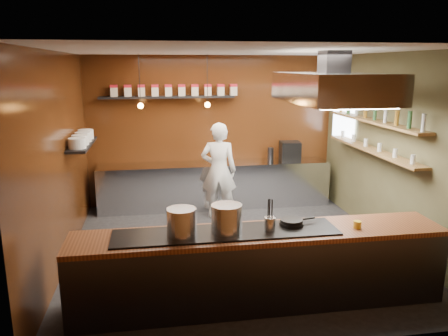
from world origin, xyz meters
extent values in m
plane|color=black|center=(0.00, 0.00, 0.00)|extent=(5.00, 5.00, 0.00)
plane|color=#3A1F0A|center=(0.00, 2.50, 1.50)|extent=(5.00, 0.00, 5.00)
plane|color=#3A1F0A|center=(-2.50, 0.00, 1.50)|extent=(0.00, 5.00, 5.00)
plane|color=#444026|center=(2.50, 0.00, 1.50)|extent=(0.00, 5.00, 5.00)
plane|color=silver|center=(0.00, 0.00, 3.00)|extent=(5.00, 5.00, 0.00)
plane|color=white|center=(2.45, 1.70, 1.90)|extent=(0.00, 1.00, 1.00)
cube|color=silver|center=(0.00, 2.17, 0.45)|extent=(4.60, 0.65, 0.90)
cube|color=#38383D|center=(0.00, -1.60, 0.43)|extent=(4.40, 0.70, 0.86)
cube|color=brown|center=(0.00, -1.60, 0.89)|extent=(4.40, 0.72, 0.06)
cube|color=black|center=(-0.40, -1.60, 0.93)|extent=(2.60, 0.55, 0.02)
cube|color=black|center=(-0.90, 2.36, 2.20)|extent=(2.60, 0.26, 0.04)
cube|color=black|center=(-2.34, 1.00, 1.55)|extent=(0.30, 1.40, 0.04)
cube|color=olive|center=(2.34, 0.30, 1.92)|extent=(0.26, 2.80, 0.04)
cube|color=olive|center=(2.34, 0.30, 1.45)|extent=(0.26, 2.80, 0.04)
cube|color=#38383D|center=(1.30, -0.40, 2.85)|extent=(0.35, 0.35, 0.30)
cube|color=silver|center=(1.30, -0.40, 2.50)|extent=(1.20, 2.00, 0.40)
cube|color=white|center=(1.30, -0.40, 2.29)|extent=(1.00, 1.80, 0.02)
cylinder|color=black|center=(-1.40, 1.70, 2.55)|extent=(0.01, 0.01, 0.90)
sphere|color=orange|center=(-1.40, 1.70, 2.10)|extent=(0.10, 0.10, 0.10)
cylinder|color=black|center=(-0.20, 1.70, 2.55)|extent=(0.01, 0.01, 0.90)
sphere|color=orange|center=(-0.20, 1.70, 2.10)|extent=(0.10, 0.10, 0.10)
cube|color=beige|center=(-1.90, 2.36, 2.31)|extent=(0.13, 0.13, 0.17)
cube|color=#B41626|center=(-1.90, 2.36, 2.42)|extent=(0.13, 0.13, 0.05)
cube|color=beige|center=(-1.64, 2.36, 2.31)|extent=(0.13, 0.13, 0.17)
cube|color=#B41626|center=(-1.64, 2.36, 2.42)|extent=(0.13, 0.13, 0.05)
cube|color=beige|center=(-1.39, 2.36, 2.31)|extent=(0.13, 0.13, 0.17)
cube|color=#B41626|center=(-1.39, 2.36, 2.42)|extent=(0.13, 0.13, 0.05)
cube|color=beige|center=(-1.13, 2.36, 2.31)|extent=(0.13, 0.13, 0.17)
cube|color=#B41626|center=(-1.13, 2.36, 2.42)|extent=(0.13, 0.13, 0.05)
cube|color=beige|center=(-0.88, 2.36, 2.31)|extent=(0.13, 0.13, 0.17)
cube|color=#B41626|center=(-0.88, 2.36, 2.42)|extent=(0.14, 0.13, 0.05)
cube|color=beige|center=(-0.62, 2.36, 2.31)|extent=(0.13, 0.13, 0.17)
cube|color=#B41626|center=(-0.62, 2.36, 2.42)|extent=(0.14, 0.13, 0.05)
cube|color=beige|center=(-0.37, 2.36, 2.31)|extent=(0.13, 0.13, 0.17)
cube|color=#B41626|center=(-0.37, 2.36, 2.42)|extent=(0.14, 0.13, 0.05)
cube|color=beige|center=(-0.11, 2.36, 2.31)|extent=(0.13, 0.13, 0.17)
cube|color=#B41626|center=(-0.11, 2.36, 2.42)|extent=(0.14, 0.13, 0.05)
cube|color=beige|center=(0.14, 2.36, 2.31)|extent=(0.13, 0.13, 0.17)
cube|color=#B41626|center=(0.14, 2.36, 2.42)|extent=(0.14, 0.13, 0.05)
cube|color=beige|center=(0.40, 2.36, 2.31)|extent=(0.13, 0.13, 0.17)
cube|color=#B41626|center=(0.40, 2.36, 2.42)|extent=(0.14, 0.13, 0.05)
cylinder|color=silver|center=(-2.34, 0.55, 1.65)|extent=(0.26, 0.26, 0.16)
cylinder|color=silver|center=(-2.34, 0.85, 1.65)|extent=(0.26, 0.26, 0.16)
cylinder|color=silver|center=(-2.34, 1.15, 1.65)|extent=(0.26, 0.26, 0.16)
cylinder|color=silver|center=(-2.34, 1.45, 1.65)|extent=(0.26, 0.26, 0.16)
cylinder|color=silver|center=(2.34, -1.00, 2.06)|extent=(0.06, 0.06, 0.24)
cylinder|color=#2D5933|center=(2.34, -0.68, 2.06)|extent=(0.06, 0.06, 0.24)
cylinder|color=#8C601E|center=(2.34, -0.35, 2.06)|extent=(0.06, 0.06, 0.24)
cylinder|color=silver|center=(2.34, -0.02, 2.06)|extent=(0.06, 0.06, 0.24)
cylinder|color=#2D5933|center=(2.34, 0.30, 2.06)|extent=(0.06, 0.06, 0.24)
cylinder|color=#8C601E|center=(2.34, 0.62, 2.06)|extent=(0.06, 0.06, 0.24)
cylinder|color=silver|center=(2.34, 0.95, 2.06)|extent=(0.06, 0.06, 0.24)
cylinder|color=#2D5933|center=(2.34, 1.27, 2.06)|extent=(0.06, 0.06, 0.24)
cylinder|color=#8C601E|center=(2.34, 1.60, 2.06)|extent=(0.06, 0.06, 0.24)
cylinder|color=silver|center=(2.34, -0.85, 1.53)|extent=(0.07, 0.07, 0.13)
cylinder|color=silver|center=(2.34, -0.39, 1.53)|extent=(0.07, 0.07, 0.13)
cylinder|color=silver|center=(2.34, 0.07, 1.53)|extent=(0.07, 0.07, 0.13)
cylinder|color=silver|center=(2.34, 0.53, 1.53)|extent=(0.07, 0.07, 0.13)
cylinder|color=silver|center=(2.34, 0.99, 1.53)|extent=(0.07, 0.07, 0.13)
cylinder|color=silver|center=(2.34, 1.45, 1.53)|extent=(0.07, 0.07, 0.13)
cylinder|color=silver|center=(-0.91, -1.65, 1.10)|extent=(0.44, 0.44, 0.32)
cylinder|color=silver|center=(-0.40, -1.63, 1.11)|extent=(0.39, 0.39, 0.33)
cylinder|color=silver|center=(0.09, -1.66, 1.02)|extent=(0.15, 0.15, 0.16)
cylinder|color=black|center=(0.40, -1.51, 0.96)|extent=(0.29, 0.29, 0.04)
cylinder|color=black|center=(0.40, -1.51, 0.99)|extent=(0.27, 0.27, 0.04)
cylinder|color=black|center=(0.63, -1.47, 0.99)|extent=(0.18, 0.06, 0.02)
cylinder|color=yellow|center=(1.16, -1.68, 0.96)|extent=(0.12, 0.12, 0.08)
cube|color=black|center=(1.54, 2.16, 1.10)|extent=(0.43, 0.41, 0.39)
imported|color=white|center=(-0.02, 1.52, 0.90)|extent=(0.73, 0.56, 1.80)
camera|label=1|loc=(-1.18, -6.25, 2.80)|focal=35.00mm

